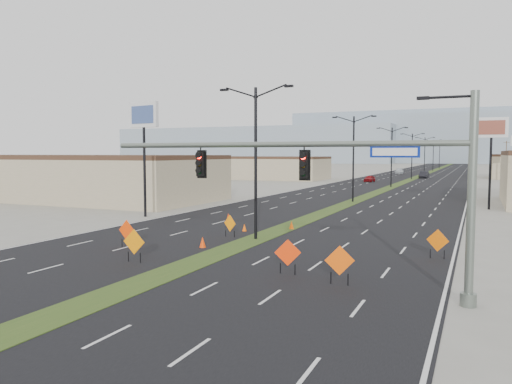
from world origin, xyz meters
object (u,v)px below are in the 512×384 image
at_px(streetlight_1, 353,156).
at_px(construction_sign_2, 230,224).
at_px(streetlight_2, 392,155).
at_px(streetlight_3, 412,155).
at_px(construction_sign_5, 438,241).
at_px(cone_1, 244,228).
at_px(streetlight_0, 256,158).
at_px(signal_mast, 348,176).
at_px(streetlight_6, 440,154).
at_px(construction_sign_3, 288,254).
at_px(cone_0, 203,242).
at_px(construction_sign_4, 340,262).
at_px(car_mid, 424,175).
at_px(cone_2, 292,225).
at_px(streetlight_5, 433,154).
at_px(construction_sign_0, 127,231).
at_px(car_left, 370,179).
at_px(construction_sign_1, 134,243).
at_px(pole_sign_west, 144,123).
at_px(pole_sign_east_near, 491,135).
at_px(car_far, 399,171).
at_px(cone_3, 228,217).

relative_size(streetlight_1, construction_sign_2, 6.60).
bearing_deg(streetlight_2, streetlight_3, 90.00).
xyz_separation_m(construction_sign_5, cone_1, (-13.66, 4.34, -0.67)).
height_order(streetlight_0, streetlight_2, same).
xyz_separation_m(signal_mast, streetlight_6, (-8.56, 178.00, 0.63)).
distance_m(streetlight_2, construction_sign_3, 64.52).
distance_m(signal_mast, cone_0, 12.76).
relative_size(streetlight_3, construction_sign_4, 5.78).
xyz_separation_m(car_mid, cone_2, (-1.31, -85.52, -0.47)).
distance_m(construction_sign_2, construction_sign_3, 11.06).
xyz_separation_m(streetlight_6, cone_2, (0.69, -162.92, -5.10)).
distance_m(streetlight_5, streetlight_6, 28.00).
height_order(construction_sign_4, construction_sign_5, construction_sign_4).
bearing_deg(streetlight_5, construction_sign_0, -92.35).
relative_size(streetlight_5, car_left, 2.59).
distance_m(construction_sign_1, pole_sign_west, 20.67).
height_order(construction_sign_2, cone_0, construction_sign_2).
bearing_deg(cone_1, pole_sign_east_near, 54.30).
relative_size(construction_sign_0, cone_1, 3.01).
relative_size(car_left, car_far, 0.75).
height_order(construction_sign_3, cone_2, construction_sign_3).
relative_size(cone_3, pole_sign_west, 0.07).
distance_m(streetlight_6, construction_sign_3, 176.29).
xyz_separation_m(car_left, construction_sign_2, (4.39, -69.91, 0.23)).
xyz_separation_m(streetlight_5, construction_sign_0, (-5.98, -145.81, -4.42)).
distance_m(car_left, cone_3, 62.81).
xyz_separation_m(streetlight_2, cone_0, (-1.76, -59.96, -5.08)).
relative_size(car_far, cone_3, 7.74).
relative_size(streetlight_3, cone_1, 17.79).
bearing_deg(pole_sign_east_near, pole_sign_west, -148.72).
relative_size(signal_mast, car_mid, 3.42).
bearing_deg(car_far, streetlight_6, 78.58).
distance_m(signal_mast, pole_sign_east_near, 36.59).
xyz_separation_m(car_left, cone_3, (0.62, -62.80, -0.32)).
bearing_deg(streetlight_0, pole_sign_east_near, 60.85).
xyz_separation_m(streetlight_1, construction_sign_4, (8.02, -37.00, -4.40)).
bearing_deg(construction_sign_4, car_far, 74.42).
distance_m(streetlight_2, cone_3, 49.34).
bearing_deg(construction_sign_3, cone_1, 100.90).
relative_size(construction_sign_0, construction_sign_4, 0.98).
bearing_deg(cone_1, construction_sign_4, -49.23).
relative_size(construction_sign_0, construction_sign_1, 0.96).
relative_size(streetlight_5, construction_sign_3, 5.96).
xyz_separation_m(construction_sign_4, cone_3, (-13.79, 16.26, -0.69)).
distance_m(streetlight_6, construction_sign_5, 169.98).
bearing_deg(streetlight_5, cone_0, -90.70).
height_order(construction_sign_3, cone_3, construction_sign_3).
distance_m(streetlight_2, cone_0, 60.20).
distance_m(construction_sign_0, cone_1, 9.45).
xyz_separation_m(streetlight_0, cone_2, (0.69, 5.08, -5.10)).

